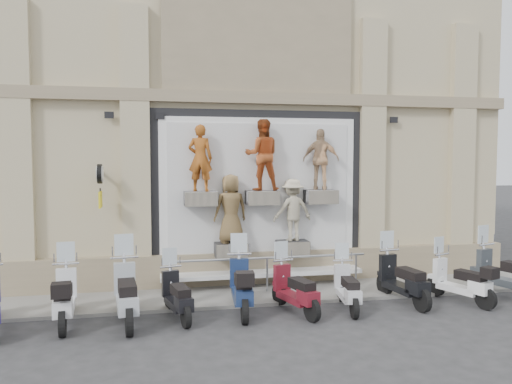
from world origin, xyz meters
TOP-DOWN VIEW (x-y plane):
  - ground at (0.00, 0.00)m, footprint 90.00×90.00m
  - sidewalk at (0.00, 2.10)m, footprint 16.00×2.20m
  - building at (0.00, 7.00)m, footprint 14.00×8.60m
  - shop_vitrine at (0.04, 2.75)m, footprint 5.60×0.83m
  - guard_rail at (0.00, 2.00)m, footprint 5.06×0.10m
  - clock_sign_bracket at (-3.90, 2.47)m, footprint 0.10×0.80m
  - scooter_b at (-4.43, 0.63)m, footprint 0.75×1.97m
  - scooter_c at (-3.24, 0.48)m, footprint 0.83×2.16m
  - scooter_d at (-2.23, 0.56)m, footprint 0.87×1.78m
  - scooter_e at (-0.86, 0.69)m, footprint 0.76×2.05m
  - scooter_f at (0.25, 0.45)m, footprint 1.00×1.88m
  - scooter_g at (1.45, 0.45)m, footprint 0.74×1.76m
  - scooter_h at (2.86, 0.66)m, footprint 0.82×2.00m
  - scooter_i at (4.17, 0.43)m, footprint 1.13×1.85m
  - scooter_j at (5.52, 0.57)m, footprint 1.21×2.13m

SIDE VIEW (x-z plane):
  - ground at x=0.00m, z-range 0.00..0.00m
  - sidewalk at x=0.00m, z-range 0.00..0.08m
  - guard_rail at x=0.00m, z-range 0.00..0.93m
  - scooter_g at x=1.45m, z-range 0.00..1.38m
  - scooter_d at x=-2.23m, z-range 0.00..1.39m
  - scooter_i at x=4.17m, z-range 0.00..1.45m
  - scooter_f at x=0.25m, z-range 0.00..1.46m
  - scooter_b at x=-4.43m, z-range 0.00..1.57m
  - scooter_h at x=2.86m, z-range 0.00..1.58m
  - scooter_e at x=-0.86m, z-range 0.00..1.63m
  - scooter_j at x=5.52m, z-range 0.00..1.66m
  - scooter_c at x=-3.24m, z-range 0.00..1.71m
  - shop_vitrine at x=0.04m, z-range 0.26..4.56m
  - clock_sign_bracket at x=-3.90m, z-range 2.29..3.31m
  - building at x=0.00m, z-range 0.00..12.00m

